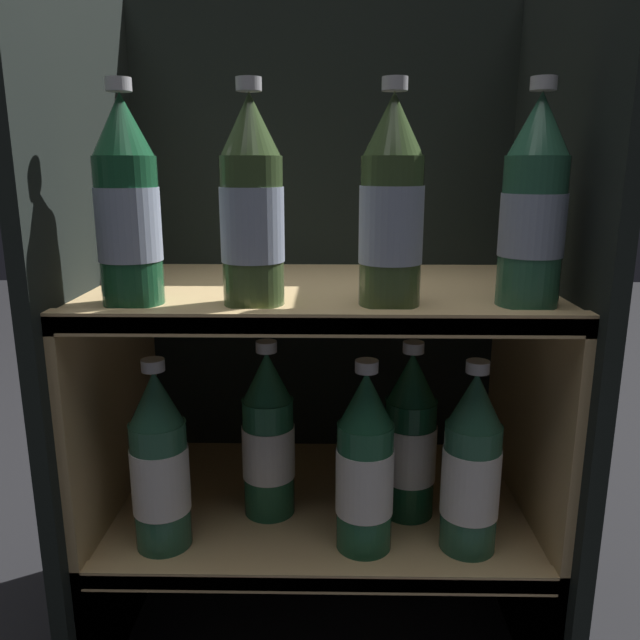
{
  "coord_description": "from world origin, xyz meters",
  "views": [
    {
      "loc": [
        0.01,
        -0.63,
        0.66
      ],
      "look_at": [
        0.0,
        0.13,
        0.48
      ],
      "focal_mm": 35.0,
      "sensor_mm": 36.0,
      "label": 1
    }
  ],
  "objects_px": {
    "bottle_lower_front_1": "(365,467)",
    "bottle_lower_back_0": "(268,439)",
    "bottle_upper_front_0": "(128,209)",
    "bottle_upper_front_3": "(533,208)",
    "bottle_lower_back_1": "(410,440)",
    "bottle_lower_front_2": "(471,468)",
    "bottle_upper_front_1": "(252,209)",
    "bottle_upper_front_2": "(391,209)",
    "bottle_lower_front_0": "(160,466)"
  },
  "relations": [
    {
      "from": "bottle_lower_front_1",
      "to": "bottle_lower_back_1",
      "type": "bearing_deg",
      "value": 50.7
    },
    {
      "from": "bottle_upper_front_1",
      "to": "bottle_lower_front_0",
      "type": "distance_m",
      "value": 0.33
    },
    {
      "from": "bottle_upper_front_2",
      "to": "bottle_lower_front_1",
      "type": "relative_size",
      "value": 1.0
    },
    {
      "from": "bottle_lower_front_2",
      "to": "bottle_lower_back_0",
      "type": "distance_m",
      "value": 0.27
    },
    {
      "from": "bottle_lower_front_0",
      "to": "bottle_lower_back_0",
      "type": "bearing_deg",
      "value": 32.18
    },
    {
      "from": "bottle_upper_front_2",
      "to": "bottle_lower_back_0",
      "type": "relative_size",
      "value": 1.0
    },
    {
      "from": "bottle_lower_front_1",
      "to": "bottle_lower_back_0",
      "type": "relative_size",
      "value": 1.0
    },
    {
      "from": "bottle_upper_front_2",
      "to": "bottle_lower_back_0",
      "type": "bearing_deg",
      "value": 152.12
    },
    {
      "from": "bottle_upper_front_3",
      "to": "bottle_lower_back_0",
      "type": "bearing_deg",
      "value": 165.45
    },
    {
      "from": "bottle_upper_front_2",
      "to": "bottle_lower_back_0",
      "type": "distance_m",
      "value": 0.35
    },
    {
      "from": "bottle_lower_front_0",
      "to": "bottle_lower_back_0",
      "type": "relative_size",
      "value": 1.0
    },
    {
      "from": "bottle_upper_front_0",
      "to": "bottle_lower_front_1",
      "type": "height_order",
      "value": "bottle_upper_front_0"
    },
    {
      "from": "bottle_upper_front_0",
      "to": "bottle_lower_back_1",
      "type": "xyz_separation_m",
      "value": [
        0.33,
        0.08,
        -0.31
      ]
    },
    {
      "from": "bottle_upper_front_1",
      "to": "bottle_upper_front_3",
      "type": "height_order",
      "value": "same"
    },
    {
      "from": "bottle_lower_back_1",
      "to": "bottle_lower_front_2",
      "type": "bearing_deg",
      "value": -50.7
    },
    {
      "from": "bottle_upper_front_0",
      "to": "bottle_upper_front_2",
      "type": "height_order",
      "value": "same"
    },
    {
      "from": "bottle_upper_front_0",
      "to": "bottle_lower_back_0",
      "type": "xyz_separation_m",
      "value": [
        0.14,
        0.08,
        -0.31
      ]
    },
    {
      "from": "bottle_upper_front_0",
      "to": "bottle_lower_back_0",
      "type": "height_order",
      "value": "bottle_upper_front_0"
    },
    {
      "from": "bottle_upper_front_3",
      "to": "bottle_lower_front_0",
      "type": "bearing_deg",
      "value": -180.0
    },
    {
      "from": "bottle_upper_front_0",
      "to": "bottle_lower_front_0",
      "type": "xyz_separation_m",
      "value": [
        0.02,
        -0.0,
        -0.31
      ]
    },
    {
      "from": "bottle_lower_front_0",
      "to": "bottle_upper_front_3",
      "type": "bearing_deg",
      "value": 0.0
    },
    {
      "from": "bottle_upper_front_0",
      "to": "bottle_upper_front_2",
      "type": "xyz_separation_m",
      "value": [
        0.29,
        -0.0,
        -0.0
      ]
    },
    {
      "from": "bottle_upper_front_1",
      "to": "bottle_upper_front_2",
      "type": "xyz_separation_m",
      "value": [
        0.15,
        0.0,
        -0.0
      ]
    },
    {
      "from": "bottle_lower_front_0",
      "to": "bottle_lower_front_2",
      "type": "height_order",
      "value": "same"
    },
    {
      "from": "bottle_upper_front_0",
      "to": "bottle_lower_front_2",
      "type": "bearing_deg",
      "value": -0.0
    },
    {
      "from": "bottle_upper_front_2",
      "to": "bottle_upper_front_0",
      "type": "bearing_deg",
      "value": 180.0
    },
    {
      "from": "bottle_lower_front_1",
      "to": "bottle_upper_front_1",
      "type": "bearing_deg",
      "value": -180.0
    },
    {
      "from": "bottle_upper_front_1",
      "to": "bottle_upper_front_3",
      "type": "xyz_separation_m",
      "value": [
        0.31,
        0.0,
        0.0
      ]
    },
    {
      "from": "bottle_upper_front_3",
      "to": "bottle_lower_front_1",
      "type": "height_order",
      "value": "bottle_upper_front_3"
    },
    {
      "from": "bottle_upper_front_0",
      "to": "bottle_lower_back_0",
      "type": "distance_m",
      "value": 0.35
    },
    {
      "from": "bottle_lower_front_0",
      "to": "bottle_lower_front_1",
      "type": "distance_m",
      "value": 0.25
    },
    {
      "from": "bottle_upper_front_0",
      "to": "bottle_upper_front_2",
      "type": "relative_size",
      "value": 1.0
    },
    {
      "from": "bottle_upper_front_1",
      "to": "bottle_lower_front_0",
      "type": "height_order",
      "value": "bottle_upper_front_1"
    },
    {
      "from": "bottle_lower_front_1",
      "to": "bottle_lower_back_0",
      "type": "height_order",
      "value": "same"
    },
    {
      "from": "bottle_upper_front_2",
      "to": "bottle_upper_front_3",
      "type": "bearing_deg",
      "value": 0.0
    },
    {
      "from": "bottle_upper_front_3",
      "to": "bottle_lower_back_1",
      "type": "bearing_deg",
      "value": 145.32
    },
    {
      "from": "bottle_upper_front_1",
      "to": "bottle_lower_front_2",
      "type": "height_order",
      "value": "bottle_upper_front_1"
    },
    {
      "from": "bottle_lower_front_1",
      "to": "bottle_upper_front_3",
      "type": "bearing_deg",
      "value": -0.0
    },
    {
      "from": "bottle_upper_front_0",
      "to": "bottle_lower_back_0",
      "type": "bearing_deg",
      "value": 29.11
    },
    {
      "from": "bottle_lower_front_0",
      "to": "bottle_lower_front_2",
      "type": "bearing_deg",
      "value": 0.0
    },
    {
      "from": "bottle_lower_front_2",
      "to": "bottle_upper_front_0",
      "type": "bearing_deg",
      "value": 180.0
    },
    {
      "from": "bottle_upper_front_3",
      "to": "bottle_lower_front_2",
      "type": "relative_size",
      "value": 1.0
    },
    {
      "from": "bottle_upper_front_3",
      "to": "bottle_lower_front_1",
      "type": "distance_m",
      "value": 0.36
    },
    {
      "from": "bottle_upper_front_3",
      "to": "bottle_lower_back_1",
      "type": "distance_m",
      "value": 0.34
    },
    {
      "from": "bottle_lower_front_1",
      "to": "bottle_lower_back_0",
      "type": "xyz_separation_m",
      "value": [
        -0.13,
        0.08,
        0.0
      ]
    },
    {
      "from": "bottle_upper_front_2",
      "to": "bottle_lower_front_2",
      "type": "height_order",
      "value": "bottle_upper_front_2"
    },
    {
      "from": "bottle_lower_back_1",
      "to": "bottle_upper_front_1",
      "type": "bearing_deg",
      "value": -157.88
    },
    {
      "from": "bottle_upper_front_1",
      "to": "bottle_lower_front_0",
      "type": "relative_size",
      "value": 1.0
    },
    {
      "from": "bottle_upper_front_1",
      "to": "bottle_lower_front_1",
      "type": "height_order",
      "value": "bottle_upper_front_1"
    },
    {
      "from": "bottle_upper_front_3",
      "to": "bottle_lower_front_2",
      "type": "height_order",
      "value": "bottle_upper_front_3"
    }
  ]
}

